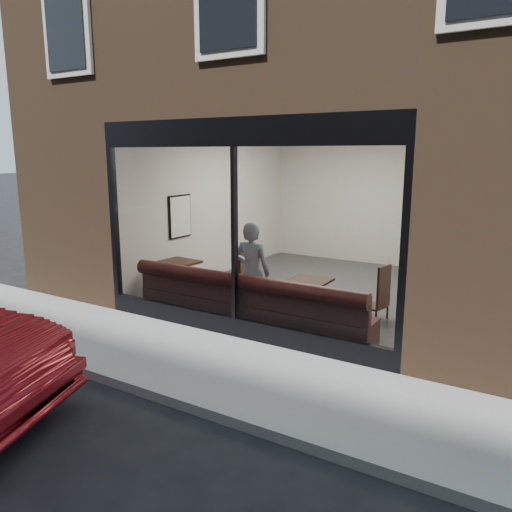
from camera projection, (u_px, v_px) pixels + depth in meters
The scene contains 21 objects.
ground at pixel (138, 390), 5.81m from camera, with size 120.00×120.00×0.00m, color black.
sidewalk_near at pixel (192, 360), 6.64m from camera, with size 40.00×2.00×0.01m, color gray.
kerb_near at pixel (134, 387), 5.75m from camera, with size 40.00×0.10×0.12m, color gray.
host_building_pier_left at pixel (241, 193), 14.08m from camera, with size 2.50×12.00×3.20m, color brown.
host_building_backfill at pixel (404, 191), 14.67m from camera, with size 5.00×6.00×3.20m, color brown.
cafe_floor at pixel (317, 290), 9.98m from camera, with size 6.00×6.00×0.00m, color #2D2D30.
cafe_ceiling at pixel (321, 127), 9.34m from camera, with size 6.00×6.00×0.00m, color white.
cafe_wall_back at pixel (370, 199), 12.16m from camera, with size 5.00×5.00×0.00m, color silver.
cafe_wall_left at pixel (215, 205), 10.93m from camera, with size 6.00×6.00×0.00m, color silver.
cafe_wall_right at pixel (455, 220), 8.39m from camera, with size 6.00×6.00×0.00m, color silver.
storefront_kick at pixel (235, 327), 7.49m from camera, with size 5.00×0.10×0.30m, color black.
storefront_header at pixel (234, 132), 6.91m from camera, with size 5.00×0.10×0.40m, color black.
storefront_mullion at pixel (235, 235), 7.21m from camera, with size 0.06×0.10×2.50m, color black.
storefront_glass at pixel (233, 235), 7.18m from camera, with size 4.80×4.80×0.00m, color white.
banquette at pixel (249, 315), 7.81m from camera, with size 4.00×0.55×0.45m, color #3B1516.
person at pixel (252, 273), 7.98m from camera, with size 0.61×0.40×1.66m, color #8EA6BE.
cafe_table_left at pixel (177, 263), 9.14m from camera, with size 0.68×0.68×0.04m, color black.
cafe_table_right at pixel (310, 281), 7.86m from camera, with size 0.62×0.62×0.04m, color black.
cafe_chair_left at pixel (235, 286), 9.44m from camera, with size 0.44×0.44×0.04m, color black.
cafe_chair_right at pixel (372, 306), 8.21m from camera, with size 0.37×0.37×0.04m, color black.
wall_poster at pixel (181, 216), 9.91m from camera, with size 0.02×0.59×0.79m, color white.
Camera 1 is at (3.97, -3.86, 2.72)m, focal length 35.00 mm.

